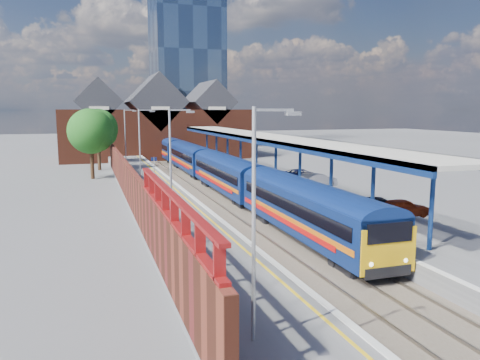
% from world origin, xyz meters
% --- Properties ---
extents(ground, '(240.00, 240.00, 0.00)m').
position_xyz_m(ground, '(0.00, 30.00, 0.00)').
color(ground, '#5B5B5E').
rests_on(ground, ground).
extents(ballast_bed, '(6.00, 76.00, 0.06)m').
position_xyz_m(ballast_bed, '(0.00, 20.00, 0.03)').
color(ballast_bed, '#473D33').
rests_on(ballast_bed, ground).
extents(rails, '(4.51, 76.00, 0.14)m').
position_xyz_m(rails, '(0.00, 20.00, 0.12)').
color(rails, slate).
rests_on(rails, ground).
extents(left_platform, '(5.00, 76.00, 1.00)m').
position_xyz_m(left_platform, '(-5.50, 20.00, 0.50)').
color(left_platform, '#565659').
rests_on(left_platform, ground).
extents(right_platform, '(6.00, 76.00, 1.00)m').
position_xyz_m(right_platform, '(6.00, 20.00, 0.50)').
color(right_platform, '#565659').
rests_on(right_platform, ground).
extents(coping_left, '(0.30, 76.00, 0.05)m').
position_xyz_m(coping_left, '(-3.15, 20.00, 1.02)').
color(coping_left, silver).
rests_on(coping_left, left_platform).
extents(coping_right, '(0.30, 76.00, 0.05)m').
position_xyz_m(coping_right, '(3.15, 20.00, 1.02)').
color(coping_right, silver).
rests_on(coping_right, right_platform).
extents(yellow_line, '(0.14, 76.00, 0.01)m').
position_xyz_m(yellow_line, '(-3.75, 20.00, 1.01)').
color(yellow_line, yellow).
rests_on(yellow_line, left_platform).
extents(train, '(2.91, 65.92, 3.45)m').
position_xyz_m(train, '(1.49, 29.29, 2.12)').
color(train, navy).
rests_on(train, ground).
extents(canopy, '(4.50, 52.00, 4.48)m').
position_xyz_m(canopy, '(5.48, 21.95, 5.25)').
color(canopy, navy).
rests_on(canopy, right_platform).
extents(lamp_post_a, '(1.48, 0.18, 7.00)m').
position_xyz_m(lamp_post_a, '(-6.36, -8.00, 4.99)').
color(lamp_post_a, '#A5A8AA').
rests_on(lamp_post_a, left_platform).
extents(lamp_post_b, '(1.48, 0.18, 7.00)m').
position_xyz_m(lamp_post_b, '(-6.36, 6.00, 4.99)').
color(lamp_post_b, '#A5A8AA').
rests_on(lamp_post_b, left_platform).
extents(lamp_post_c, '(1.48, 0.18, 7.00)m').
position_xyz_m(lamp_post_c, '(-6.36, 22.00, 4.99)').
color(lamp_post_c, '#A5A8AA').
rests_on(lamp_post_c, left_platform).
extents(lamp_post_d, '(1.48, 0.18, 7.00)m').
position_xyz_m(lamp_post_d, '(-6.36, 38.00, 4.99)').
color(lamp_post_d, '#A5A8AA').
rests_on(lamp_post_d, left_platform).
extents(platform_sign, '(0.55, 0.08, 2.50)m').
position_xyz_m(platform_sign, '(-5.00, 24.00, 2.69)').
color(platform_sign, '#A5A8AA').
rests_on(platform_sign, left_platform).
extents(brick_wall, '(0.35, 50.00, 3.86)m').
position_xyz_m(brick_wall, '(-8.10, 13.54, 2.45)').
color(brick_wall, '#5C2618').
rests_on(brick_wall, left_platform).
extents(station_building, '(30.00, 12.12, 13.78)m').
position_xyz_m(station_building, '(0.00, 58.00, 5.45)').
color(station_building, '#5C2618').
rests_on(station_building, ground).
extents(glass_tower, '(14.20, 14.20, 40.30)m').
position_xyz_m(glass_tower, '(10.00, 80.00, 20.20)').
color(glass_tower, '#425772').
rests_on(glass_tower, ground).
extents(tree_near, '(5.20, 5.20, 8.10)m').
position_xyz_m(tree_near, '(-10.35, 35.91, 5.35)').
color(tree_near, '#382314').
rests_on(tree_near, ground).
extents(tree_far, '(5.20, 5.20, 8.10)m').
position_xyz_m(tree_far, '(-9.35, 43.91, 5.35)').
color(tree_far, '#382314').
rests_on(tree_far, ground).
extents(parked_car_red, '(3.61, 1.47, 1.23)m').
position_xyz_m(parked_car_red, '(8.35, 4.52, 1.61)').
color(parked_car_red, maroon).
rests_on(parked_car_red, right_platform).
extents(parked_car_silver, '(4.61, 2.90, 1.43)m').
position_xyz_m(parked_car_silver, '(8.04, 16.18, 1.72)').
color(parked_car_silver, silver).
rests_on(parked_car_silver, right_platform).
extents(parked_car_dark, '(4.08, 2.38, 1.11)m').
position_xyz_m(parked_car_dark, '(7.52, 5.79, 1.56)').
color(parked_car_dark, black).
rests_on(parked_car_dark, right_platform).
extents(parked_car_blue, '(4.99, 2.77, 1.32)m').
position_xyz_m(parked_car_blue, '(8.50, 19.80, 1.66)').
color(parked_car_blue, navy).
rests_on(parked_car_blue, right_platform).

